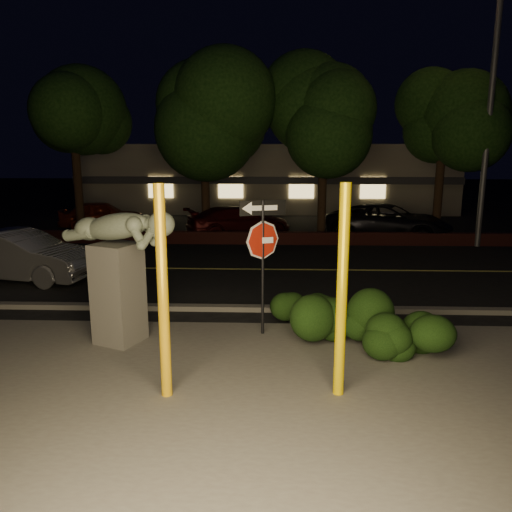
{
  "coord_description": "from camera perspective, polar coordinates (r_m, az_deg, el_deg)",
  "views": [
    {
      "loc": [
        0.51,
        -8.37,
        3.77
      ],
      "look_at": [
        0.13,
        1.66,
        1.6
      ],
      "focal_mm": 35.0,
      "sensor_mm": 36.0,
      "label": 1
    }
  ],
  "objects": [
    {
      "name": "building",
      "position": [
        33.41,
        1.31,
        9.18
      ],
      "size": [
        22.0,
        10.2,
        4.0
      ],
      "color": "gray",
      "rests_on": "ground"
    },
    {
      "name": "parked_car_red",
      "position": [
        24.96,
        -17.21,
        4.52
      ],
      "size": [
        4.14,
        2.35,
        1.33
      ],
      "primitive_type": "imported",
      "rotation": [
        0.0,
        0.0,
        1.78
      ],
      "color": "maroon",
      "rests_on": "ground"
    },
    {
      "name": "hedge_far_right",
      "position": [
        9.7,
        16.23,
        -7.88
      ],
      "size": [
        1.66,
        1.22,
        1.04
      ],
      "primitive_type": "ellipsoid",
      "rotation": [
        0.0,
        0.0,
        -0.2
      ],
      "color": "black",
      "rests_on": "ground"
    },
    {
      "name": "parked_car_darkred",
      "position": [
        21.65,
        -1.96,
        3.96
      ],
      "size": [
        4.93,
        3.47,
        1.33
      ],
      "primitive_type": "imported",
      "rotation": [
        0.0,
        0.0,
        1.97
      ],
      "color": "#3A0B0B",
      "rests_on": "ground"
    },
    {
      "name": "silver_sedan",
      "position": [
        15.97,
        -25.42,
        0.02
      ],
      "size": [
        4.62,
        2.34,
        1.45
      ],
      "primitive_type": "imported",
      "rotation": [
        0.0,
        0.0,
        1.38
      ],
      "color": "#A8A9AD",
      "rests_on": "ground"
    },
    {
      "name": "curb",
      "position": [
        11.88,
        -0.41,
        -6.0
      ],
      "size": [
        80.0,
        0.25,
        0.12
      ],
      "primitive_type": "cube",
      "color": "#4C4944",
      "rests_on": "ground"
    },
    {
      "name": "parking_lot",
      "position": [
        25.65,
        1.01,
        3.78
      ],
      "size": [
        40.0,
        12.0,
        0.01
      ],
      "primitive_type": "cube",
      "color": "black",
      "rests_on": "ground"
    },
    {
      "name": "hedge_center",
      "position": [
        10.69,
        4.48,
        -5.94
      ],
      "size": [
        1.77,
        0.92,
        0.9
      ],
      "primitive_type": "ellipsoid",
      "rotation": [
        0.0,
        0.0,
        -0.07
      ],
      "color": "black",
      "rests_on": "ground"
    },
    {
      "name": "streetlight",
      "position": [
        21.23,
        24.83,
        18.68
      ],
      "size": [
        1.6,
        0.75,
        11.02
      ],
      "rotation": [
        0.0,
        0.0,
        -0.31
      ],
      "color": "#4E4F54",
      "rests_on": "ground"
    },
    {
      "name": "ground",
      "position": [
        18.76,
        0.57,
        0.62
      ],
      "size": [
        90.0,
        90.0,
        0.0
      ],
      "primitive_type": "plane",
      "color": "black",
      "rests_on": "ground"
    },
    {
      "name": "yellow_pole_right",
      "position": [
        7.59,
        9.78,
        -4.2
      ],
      "size": [
        0.17,
        0.17,
        3.3
      ],
      "primitive_type": "cylinder",
      "color": "#FFD403",
      "rests_on": "ground"
    },
    {
      "name": "sculpture",
      "position": [
        9.92,
        -15.46,
        -0.61
      ],
      "size": [
        2.43,
        1.52,
        2.67
      ],
      "rotation": [
        0.0,
        0.0,
        -0.4
      ],
      "color": "#4C4944",
      "rests_on": "ground"
    },
    {
      "name": "lane_marking",
      "position": [
        15.83,
        0.26,
        -1.5
      ],
      "size": [
        80.0,
        0.12,
        0.0
      ],
      "primitive_type": "cube",
      "color": "#D1CA53",
      "rests_on": "road"
    },
    {
      "name": "road",
      "position": [
        15.83,
        0.26,
        -1.55
      ],
      "size": [
        80.0,
        8.0,
        0.01
      ],
      "primitive_type": "cube",
      "color": "black",
      "rests_on": "ground"
    },
    {
      "name": "yellow_pole_left",
      "position": [
        7.57,
        -10.58,
        -4.33
      ],
      "size": [
        0.16,
        0.16,
        3.29
      ],
      "primitive_type": "cylinder",
      "color": "yellow",
      "rests_on": "ground"
    },
    {
      "name": "parked_car_dark",
      "position": [
        22.08,
        14.92,
        3.87
      ],
      "size": [
        5.7,
        4.07,
        1.44
      ],
      "primitive_type": "imported",
      "rotation": [
        0.0,
        0.0,
        1.21
      ],
      "color": "black",
      "rests_on": "ground"
    },
    {
      "name": "patio",
      "position": [
        8.29,
        -1.66,
        -14.79
      ],
      "size": [
        14.0,
        6.0,
        0.02
      ],
      "primitive_type": "cube",
      "color": "#4C4944",
      "rests_on": "ground"
    },
    {
      "name": "tree_far_c",
      "position": [
        21.34,
        7.87,
        17.19
      ],
      "size": [
        4.8,
        4.8,
        7.84
      ],
      "color": "black",
      "rests_on": "ground"
    },
    {
      "name": "tree_far_a",
      "position": [
        23.05,
        -20.25,
        15.4
      ],
      "size": [
        4.6,
        4.6,
        7.43
      ],
      "color": "black",
      "rests_on": "ground"
    },
    {
      "name": "signpost",
      "position": [
        9.92,
        0.78,
        1.77
      ],
      "size": [
        0.91,
        0.3,
        2.78
      ],
      "rotation": [
        0.0,
        0.0,
        0.3
      ],
      "color": "black",
      "rests_on": "ground"
    },
    {
      "name": "tree_far_b",
      "position": [
        21.9,
        -6.04,
        18.13
      ],
      "size": [
        5.2,
        5.2,
        8.41
      ],
      "color": "black",
      "rests_on": "ground"
    },
    {
      "name": "hedge_right",
      "position": [
        10.08,
        9.44,
        -6.42
      ],
      "size": [
        1.92,
        1.28,
        1.16
      ],
      "primitive_type": "ellipsoid",
      "rotation": [
        0.0,
        0.0,
        -0.2
      ],
      "color": "black",
      "rests_on": "ground"
    },
    {
      "name": "brick_wall",
      "position": [
        19.99,
        0.67,
        2.07
      ],
      "size": [
        40.0,
        0.35,
        0.5
      ],
      "primitive_type": "cube",
      "color": "#411815",
      "rests_on": "ground"
    },
    {
      "name": "tree_far_d",
      "position": [
        22.83,
        20.8,
        15.59
      ],
      "size": [
        4.4,
        4.4,
        7.42
      ],
      "color": "black",
      "rests_on": "ground"
    }
  ]
}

